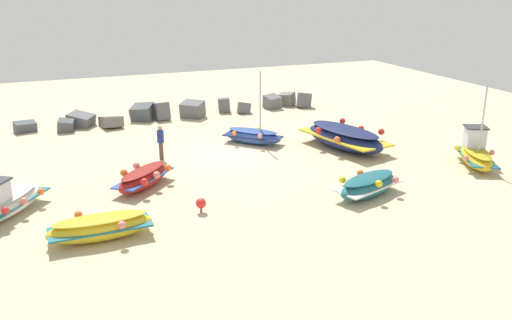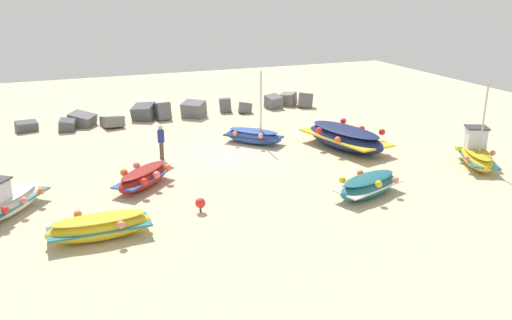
# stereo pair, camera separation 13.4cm
# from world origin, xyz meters

# --- Properties ---
(ground_plane) EXTENTS (49.80, 49.80, 0.00)m
(ground_plane) POSITION_xyz_m (0.00, 0.00, 0.00)
(ground_plane) COLOR beige
(fishing_boat_0) EXTENTS (3.18, 5.26, 1.19)m
(fishing_boat_0) POSITION_xyz_m (5.88, -1.17, 0.59)
(fishing_boat_0) COLOR navy
(fishing_boat_0) RESTS_ON ground_plane
(fishing_boat_1) EXTENTS (2.94, 2.94, 0.90)m
(fishing_boat_1) POSITION_xyz_m (-4.55, -2.86, 0.44)
(fishing_boat_1) COLOR maroon
(fishing_boat_1) RESTS_ON ground_plane
(fishing_boat_2) EXTENTS (3.44, 1.58, 0.86)m
(fishing_boat_2) POSITION_xyz_m (-6.75, -7.01, 0.44)
(fishing_boat_2) COLOR gold
(fishing_boat_2) RESTS_ON ground_plane
(fishing_boat_3) EXTENTS (2.48, 3.35, 3.96)m
(fishing_boat_3) POSITION_xyz_m (10.11, -5.72, 0.57)
(fishing_boat_3) COLOR gold
(fishing_boat_3) RESTS_ON ground_plane
(fishing_boat_4) EXTENTS (3.25, 3.76, 1.56)m
(fishing_boat_4) POSITION_xyz_m (-9.76, -3.75, 0.49)
(fishing_boat_4) COLOR white
(fishing_boat_4) RESTS_ON ground_plane
(fishing_boat_5) EXTENTS (3.35, 2.12, 0.93)m
(fishing_boat_5) POSITION_xyz_m (3.52, -7.04, 0.45)
(fishing_boat_5) COLOR #1E6670
(fishing_boat_5) RESTS_ON ground_plane
(fishing_boat_6) EXTENTS (3.00, 3.08, 3.84)m
(fishing_boat_6) POSITION_xyz_m (1.90, 1.33, 0.42)
(fishing_boat_6) COLOR #2D4C9E
(fishing_boat_6) RESTS_ON ground_plane
(person_walking) EXTENTS (0.32, 0.32, 1.66)m
(person_walking) POSITION_xyz_m (-3.10, 0.51, 0.95)
(person_walking) COLOR brown
(person_walking) RESTS_ON ground_plane
(breakwater_rocks) EXTENTS (18.59, 2.85, 1.26)m
(breakwater_rocks) POSITION_xyz_m (-0.44, 8.21, 0.41)
(breakwater_rocks) COLOR #4C5156
(breakwater_rocks) RESTS_ON ground_plane
(mooring_buoy_0) EXTENTS (0.38, 0.38, 0.56)m
(mooring_buoy_0) POSITION_xyz_m (-3.08, -6.15, 0.36)
(mooring_buoy_0) COLOR #3F3F42
(mooring_buoy_0) RESTS_ON ground_plane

